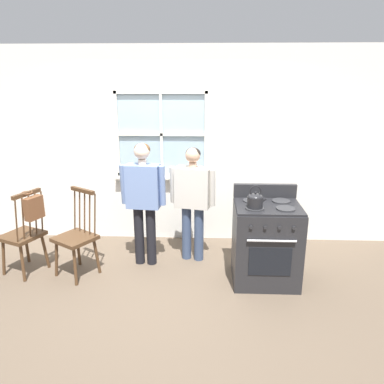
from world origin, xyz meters
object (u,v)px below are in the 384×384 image
person_teen_center (193,195)px  stove (266,242)px  person_elderly_left (143,194)px  kettle (255,200)px  potted_plant (144,171)px  chair_near_wall (77,238)px  chair_by_window (23,236)px  handbag (34,207)px

person_teen_center → stove: size_ratio=1.35×
person_elderly_left → person_teen_center: size_ratio=1.05×
person_teen_center → kettle: bearing=-29.2°
stove → kettle: (-0.16, -0.13, 0.55)m
potted_plant → person_elderly_left: bearing=-80.9°
chair_near_wall → potted_plant: bearing=91.4°
chair_by_window → stove: stove is taller
chair_near_wall → person_teen_center: 1.48m
potted_plant → stove: bearing=-35.1°
stove → person_teen_center: bearing=149.9°
stove → handbag: (-2.64, -0.02, 0.39)m
stove → handbag: size_ratio=3.53×
person_teen_center → kettle: person_teen_center is taller
stove → potted_plant: bearing=144.9°
stove → kettle: kettle is taller
chair_near_wall → chair_by_window: bearing=-149.6°
person_elderly_left → potted_plant: bearing=104.1°
chair_near_wall → person_elderly_left: size_ratio=0.67×
kettle → handbag: (-2.48, 0.11, -0.16)m
chair_by_window → potted_plant: bearing=152.3°
person_elderly_left → person_teen_center: bearing=19.0°
chair_by_window → handbag: bearing=90.0°
chair_near_wall → person_elderly_left: (0.76, 0.31, 0.45)m
chair_by_window → chair_near_wall: size_ratio=1.00×
person_elderly_left → chair_near_wall: bearing=-153.0°
person_teen_center → chair_by_window: bearing=-154.9°
chair_near_wall → kettle: size_ratio=4.20×
person_elderly_left → handbag: size_ratio=5.03×
chair_by_window → chair_near_wall: same height
chair_by_window → person_elderly_left: size_ratio=0.67×
person_teen_center → handbag: size_ratio=4.78×
potted_plant → person_teen_center: bearing=-40.4°
person_elderly_left → stove: bearing=-8.5°
person_elderly_left → kettle: size_ratio=6.25×
chair_near_wall → person_teen_center: size_ratio=0.71×
handbag → kettle: bearing=-2.5°
potted_plant → kettle: bearing=-41.3°
potted_plant → handbag: size_ratio=0.86×
chair_near_wall → kettle: bearing=27.6°
person_teen_center → stove: bearing=-17.1°
person_elderly_left → stove: person_elderly_left is taller
kettle → person_teen_center: bearing=137.8°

